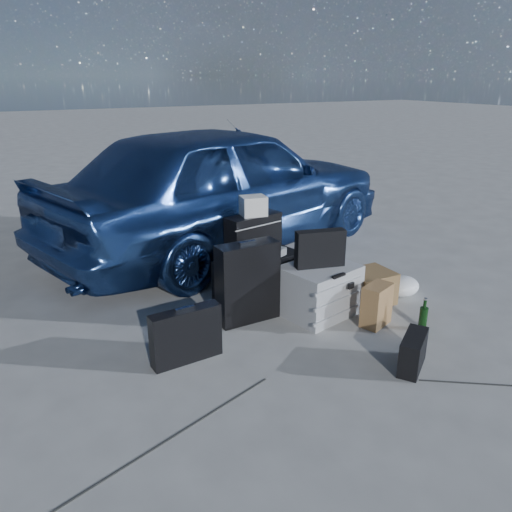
{
  "coord_description": "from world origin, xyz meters",
  "views": [
    {
      "loc": [
        -2.11,
        -2.73,
        1.94
      ],
      "look_at": [
        -0.14,
        0.85,
        0.46
      ],
      "focal_mm": 35.0,
      "sensor_mm": 36.0,
      "label": 1
    }
  ],
  "objects_px": {
    "car": "(225,186)",
    "suitcase_right": "(254,248)",
    "pelican_case": "(319,290)",
    "cardboard_box": "(369,287)",
    "green_bottle": "(424,315)",
    "duffel_bag": "(258,277)",
    "briefcase": "(186,335)",
    "suitcase_left": "(248,282)"
  },
  "relations": [
    {
      "from": "car",
      "to": "suitcase_right",
      "type": "distance_m",
      "value": 1.17
    },
    {
      "from": "suitcase_right",
      "to": "pelican_case",
      "type": "bearing_deg",
      "value": -92.01
    },
    {
      "from": "car",
      "to": "cardboard_box",
      "type": "bearing_deg",
      "value": 176.17
    },
    {
      "from": "green_bottle",
      "to": "suitcase_right",
      "type": "bearing_deg",
      "value": 114.38
    },
    {
      "from": "pelican_case",
      "to": "green_bottle",
      "type": "bearing_deg",
      "value": -61.06
    },
    {
      "from": "suitcase_right",
      "to": "duffel_bag",
      "type": "distance_m",
      "value": 0.44
    },
    {
      "from": "suitcase_right",
      "to": "cardboard_box",
      "type": "height_order",
      "value": "suitcase_right"
    },
    {
      "from": "pelican_case",
      "to": "green_bottle",
      "type": "xyz_separation_m",
      "value": [
        0.57,
        -0.65,
        -0.09
      ]
    },
    {
      "from": "cardboard_box",
      "to": "briefcase",
      "type": "bearing_deg",
      "value": -175.8
    },
    {
      "from": "pelican_case",
      "to": "duffel_bag",
      "type": "distance_m",
      "value": 0.61
    },
    {
      "from": "car",
      "to": "briefcase",
      "type": "distance_m",
      "value": 2.6
    },
    {
      "from": "pelican_case",
      "to": "suitcase_right",
      "type": "height_order",
      "value": "suitcase_right"
    },
    {
      "from": "duffel_bag",
      "to": "green_bottle",
      "type": "bearing_deg",
      "value": -65.14
    },
    {
      "from": "pelican_case",
      "to": "suitcase_left",
      "type": "height_order",
      "value": "suitcase_left"
    },
    {
      "from": "suitcase_right",
      "to": "car",
      "type": "bearing_deg",
      "value": 68.26
    },
    {
      "from": "car",
      "to": "briefcase",
      "type": "bearing_deg",
      "value": 131.42
    },
    {
      "from": "car",
      "to": "green_bottle",
      "type": "xyz_separation_m",
      "value": [
        0.5,
        -2.64,
        -0.61
      ]
    },
    {
      "from": "briefcase",
      "to": "suitcase_left",
      "type": "xyz_separation_m",
      "value": [
        0.69,
        0.36,
        0.14
      ]
    },
    {
      "from": "duffel_bag",
      "to": "suitcase_right",
      "type": "bearing_deg",
      "value": 55.69
    },
    {
      "from": "suitcase_right",
      "to": "duffel_bag",
      "type": "bearing_deg",
      "value": -123.51
    },
    {
      "from": "pelican_case",
      "to": "cardboard_box",
      "type": "bearing_deg",
      "value": -16.29
    },
    {
      "from": "pelican_case",
      "to": "suitcase_left",
      "type": "xyz_separation_m",
      "value": [
        -0.59,
        0.19,
        0.12
      ]
    },
    {
      "from": "pelican_case",
      "to": "briefcase",
      "type": "distance_m",
      "value": 1.29
    },
    {
      "from": "pelican_case",
      "to": "green_bottle",
      "type": "distance_m",
      "value": 0.87
    },
    {
      "from": "briefcase",
      "to": "car",
      "type": "bearing_deg",
      "value": 54.66
    },
    {
      "from": "car",
      "to": "pelican_case",
      "type": "relative_size",
      "value": 7.3
    },
    {
      "from": "suitcase_right",
      "to": "green_bottle",
      "type": "relative_size",
      "value": 2.6
    },
    {
      "from": "car",
      "to": "duffel_bag",
      "type": "distance_m",
      "value": 1.6
    },
    {
      "from": "car",
      "to": "duffel_bag",
      "type": "xyz_separation_m",
      "value": [
        -0.37,
        -1.46,
        -0.54
      ]
    },
    {
      "from": "briefcase",
      "to": "duffel_bag",
      "type": "relative_size",
      "value": 0.65
    },
    {
      "from": "briefcase",
      "to": "suitcase_left",
      "type": "relative_size",
      "value": 0.77
    },
    {
      "from": "car",
      "to": "suitcase_left",
      "type": "bearing_deg",
      "value": 143.25
    },
    {
      "from": "briefcase",
      "to": "cardboard_box",
      "type": "xyz_separation_m",
      "value": [
        1.81,
        0.13,
        -0.05
      ]
    },
    {
      "from": "duffel_bag",
      "to": "cardboard_box",
      "type": "height_order",
      "value": "duffel_bag"
    },
    {
      "from": "cardboard_box",
      "to": "green_bottle",
      "type": "xyz_separation_m",
      "value": [
        0.04,
        -0.61,
        -0.02
      ]
    },
    {
      "from": "pelican_case",
      "to": "cardboard_box",
      "type": "relative_size",
      "value": 1.52
    },
    {
      "from": "car",
      "to": "green_bottle",
      "type": "distance_m",
      "value": 2.75
    },
    {
      "from": "suitcase_left",
      "to": "duffel_bag",
      "type": "distance_m",
      "value": 0.47
    },
    {
      "from": "car",
      "to": "suitcase_right",
      "type": "bearing_deg",
      "value": 152.31
    },
    {
      "from": "suitcase_left",
      "to": "cardboard_box",
      "type": "distance_m",
      "value": 1.16
    },
    {
      "from": "suitcase_left",
      "to": "briefcase",
      "type": "bearing_deg",
      "value": -153.22
    },
    {
      "from": "car",
      "to": "briefcase",
      "type": "relative_size",
      "value": 8.4
    }
  ]
}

